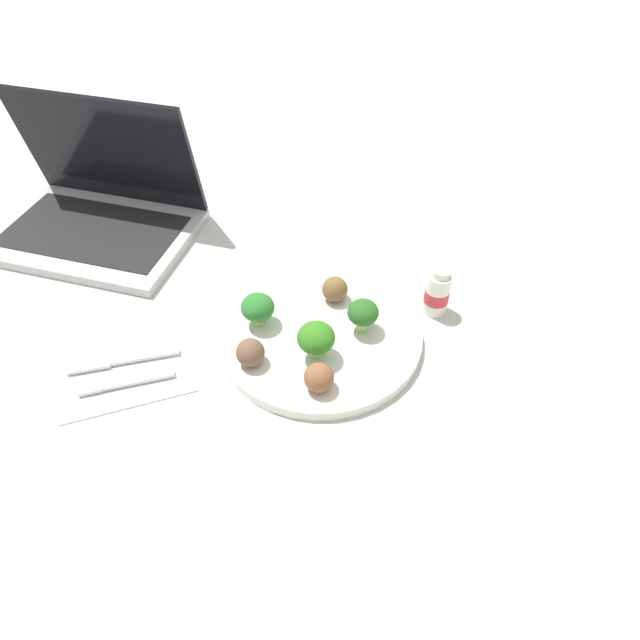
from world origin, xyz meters
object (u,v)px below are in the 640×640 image
Objects in this scene: meatball_front_left at (319,378)px; fork at (120,381)px; knife at (118,360)px; yogurt_bottle at (438,294)px; broccoli_floret_near_rim at (363,313)px; broccoli_floret_back_right at (258,308)px; laptop at (98,210)px; napkin at (126,372)px; broccoli_floret_center at (316,338)px; meatball_front_right at (250,353)px; plate at (320,334)px; meatball_near_rim at (335,289)px.

fork is (0.23, -0.10, -0.03)m from meatball_front_left.
knife is 1.92× the size of yogurt_bottle.
broccoli_floret_back_right is at bearing -23.83° from broccoli_floret_near_rim.
laptop is (-0.00, -0.32, 0.03)m from knife.
laptop is at bearing -62.98° from meatball_front_left.
napkin is at bearing 110.67° from knife.
broccoli_floret_center is at bearing 11.35° from yogurt_bottle.
broccoli_floret_center is 1.13× the size of broccoli_floret_back_right.
yogurt_bottle is at bearing -168.65° from broccoli_floret_center.
broccoli_floret_back_right is at bearing -56.73° from broccoli_floret_center.
broccoli_floret_back_right is 0.14m from meatball_front_left.
broccoli_floret_back_right is 0.40× the size of fork.
broccoli_floret_center reaches higher than napkin.
broccoli_floret_center is 0.26m from knife.
meatball_front_right reaches higher than knife.
plate is 7.42× the size of meatball_front_left.
broccoli_floret_near_rim is (-0.13, 0.06, 0.00)m from broccoli_floret_back_right.
broccoli_floret_center reaches higher than broccoli_floret_back_right.
broccoli_floret_near_rim is 0.29× the size of napkin.
yogurt_bottle reaches higher than knife.
napkin is at bearing -114.10° from fork.
yogurt_bottle reaches higher than broccoli_floret_back_right.
broccoli_floret_near_rim is at bearing 130.27° from laptop.
yogurt_bottle is at bearing -175.38° from meatball_front_right.
meatball_near_rim is 0.22× the size of napkin.
meatball_front_left is (0.03, 0.09, 0.03)m from plate.
laptop is (0.27, -0.36, 0.03)m from plate.
broccoli_floret_back_right is 0.25m from yogurt_bottle.
knife is at bearing -10.21° from broccoli_floret_near_rim.
yogurt_bottle is at bearing -156.75° from meatball_front_left.
fork and knife have the same top height.
meatball_front_right is at bearing 112.79° from laptop.
meatball_near_rim is 0.31m from knife.
napkin is 0.34m from laptop.
napkin is at bearing -7.12° from broccoli_floret_near_rim.
meatball_front_right is at bearing 162.72° from napkin.
meatball_near_rim is 0.10× the size of laptop.
broccoli_floret_center is 0.32× the size of napkin.
plate is 5.82× the size of broccoli_floret_back_right.
meatball_front_left is 0.50× the size of yogurt_bottle.
napkin is at bearing -17.28° from meatball_front_right.
knife is (0.01, -0.02, 0.00)m from napkin.
meatball_near_rim reaches higher than knife.
knife is at bearing -0.18° from broccoli_floret_back_right.
meatball_front_left is 0.22× the size of napkin.
meatball_front_right reaches higher than plate.
broccoli_floret_near_rim reaches higher than napkin.
yogurt_bottle reaches higher than napkin.
meatball_front_left is at bearing 63.22° from meatball_near_rim.
fork is (0.31, 0.05, -0.03)m from meatball_near_rim.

